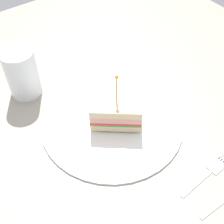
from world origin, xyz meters
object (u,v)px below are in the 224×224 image
at_px(sandwich_half_center, 116,107).
at_px(fork, 212,170).
at_px(plate, 112,120).
at_px(drink_glass, 22,75).

distance_m(sandwich_half_center, fork, 0.21).
bearing_deg(plate, sandwich_half_center, 101.61).
relative_size(plate, fork, 2.25).
height_order(plate, fork, plate).
xyz_separation_m(plate, drink_glass, (-0.18, -0.10, 0.04)).
bearing_deg(plate, drink_glass, -151.16).
distance_m(sandwich_half_center, drink_glass, 0.21).
relative_size(drink_glass, fork, 0.85).
bearing_deg(sandwich_half_center, plate, -78.39).
relative_size(plate, sandwich_half_center, 2.27).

